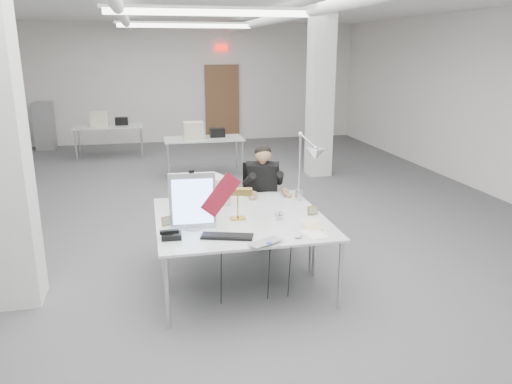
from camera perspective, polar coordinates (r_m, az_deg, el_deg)
room_shell at (r=7.33m, az=-4.85°, el=9.60°), size 10.04×14.04×3.24m
desk_main at (r=5.00m, az=-0.87°, el=-4.63°), size 1.80×0.90×0.02m
desk_second at (r=5.84m, az=-2.66°, el=-1.59°), size 1.80×0.90×0.02m
bg_desk_a at (r=10.30m, az=-6.01°, el=6.06°), size 1.60×0.80×0.02m
bg_desk_b at (r=12.44m, az=-16.48°, el=7.21°), size 1.60×0.80×0.02m
filing_cabinet at (r=14.10m, az=-23.03°, el=6.98°), size 0.45×0.55×1.20m
office_chair at (r=6.57m, az=0.70°, el=-1.79°), size 0.60×0.60×1.00m
seated_person at (r=6.41m, az=0.81°, el=1.50°), size 0.64×0.73×0.94m
monitor at (r=5.03m, az=-7.27°, el=-1.02°), size 0.47×0.07×0.58m
pennant at (r=5.01m, az=-4.03°, el=-0.31°), size 0.43×0.08×0.46m
keyboard at (r=4.84m, az=-3.33°, el=-5.08°), size 0.53×0.31×0.02m
laptop at (r=4.63m, az=1.52°, el=-6.01°), size 0.41×0.36×0.03m
mouse at (r=4.83m, az=4.87°, el=-5.09°), size 0.08×0.05×0.03m
bankers_lamp at (r=5.30m, az=-2.11°, el=-1.42°), size 0.31×0.18×0.33m
desk_phone at (r=4.88m, az=-9.63°, el=-4.96°), size 0.20×0.18×0.05m
picture_frame_left at (r=5.23m, az=-10.12°, el=-3.24°), size 0.13×0.08×0.10m
picture_frame_right at (r=5.51m, az=6.47°, el=-2.09°), size 0.13×0.05×0.10m
desk_clock at (r=5.33m, az=2.67°, el=-2.61°), size 0.10×0.06×0.10m
paper_stack_a at (r=4.95m, az=6.70°, el=-4.80°), size 0.24×0.30×0.01m
paper_stack_b at (r=5.14m, az=6.55°, el=-3.97°), size 0.18×0.24×0.01m
paper_stack_c at (r=5.32m, az=6.19°, el=-3.27°), size 0.25×0.20×0.01m
beige_monitor at (r=5.80m, az=-5.23°, el=0.11°), size 0.45×0.44×0.33m
architect_lamp at (r=5.69m, az=5.77°, el=2.97°), size 0.46×0.78×0.95m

